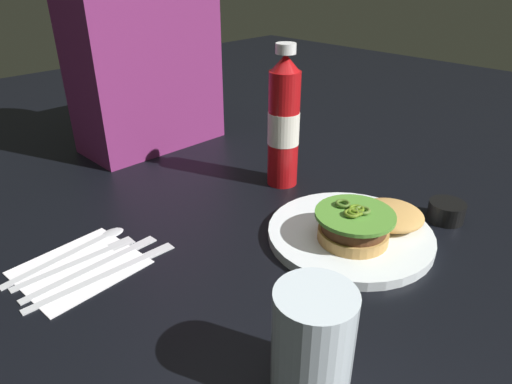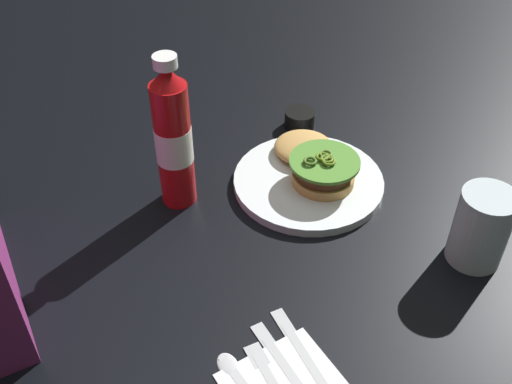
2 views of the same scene
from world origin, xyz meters
TOP-DOWN VIEW (x-y plane):
  - ground_plane at (0.00, 0.00)m, footprint 3.00×3.00m
  - dinner_plate at (0.09, -0.00)m, footprint 0.26×0.26m
  - burger_sandwich at (0.11, -0.02)m, footprint 0.20×0.12m
  - ketchup_bottle at (0.17, 0.21)m, footprint 0.06×0.06m
  - water_glass at (-0.17, -0.13)m, footprint 0.08×0.08m
  - condiment_cup at (0.25, -0.08)m, footprint 0.06×0.06m
  - napkin at (-0.24, 0.23)m, footprint 0.17×0.15m
  - steak_knife at (-0.21, 0.19)m, footprint 0.22×0.02m
  - butter_knife at (-0.22, 0.21)m, footprint 0.21×0.02m
  - fork_utensil at (-0.23, 0.24)m, footprint 0.18×0.02m
  - spoon_utensil at (-0.22, 0.27)m, footprint 0.20×0.04m
  - diner_person at (0.11, 0.57)m, footprint 0.31×0.16m

SIDE VIEW (x-z plane):
  - ground_plane at x=0.00m, z-range 0.00..0.00m
  - napkin at x=-0.24m, z-range 0.00..0.00m
  - steak_knife at x=-0.21m, z-range 0.00..0.01m
  - butter_knife at x=-0.22m, z-range 0.00..0.01m
  - fork_utensil at x=-0.23m, z-range 0.00..0.01m
  - spoon_utensil at x=-0.22m, z-range 0.00..0.01m
  - dinner_plate at x=0.09m, z-range 0.00..0.02m
  - condiment_cup at x=0.25m, z-range 0.00..0.03m
  - burger_sandwich at x=0.11m, z-range 0.01..0.06m
  - water_glass at x=-0.17m, z-range 0.00..0.12m
  - ketchup_bottle at x=0.17m, z-range -0.01..0.25m
  - diner_person at x=0.11m, z-range -0.03..0.47m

